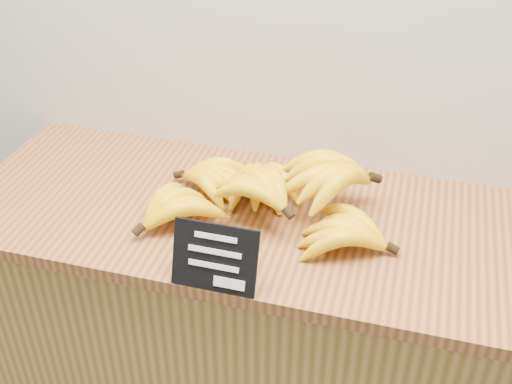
% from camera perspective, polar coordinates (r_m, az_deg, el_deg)
% --- Properties ---
extents(counter, '(1.31, 0.50, 0.90)m').
position_cam_1_polar(counter, '(1.76, 0.45, -14.58)').
color(counter, '#AD8337').
rests_on(counter, ground).
extents(counter_top, '(1.36, 0.54, 0.03)m').
position_cam_1_polar(counter_top, '(1.44, 0.53, -2.36)').
color(counter_top, '#955D2E').
rests_on(counter_top, counter).
extents(chalkboard_sign, '(0.17, 0.05, 0.13)m').
position_cam_1_polar(chalkboard_sign, '(1.21, -3.70, -5.87)').
color(chalkboard_sign, black).
rests_on(chalkboard_sign, counter_top).
extents(banana_pile, '(0.59, 0.37, 0.13)m').
position_cam_1_polar(banana_pile, '(1.40, 1.00, -0.16)').
color(banana_pile, yellow).
rests_on(banana_pile, counter_top).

